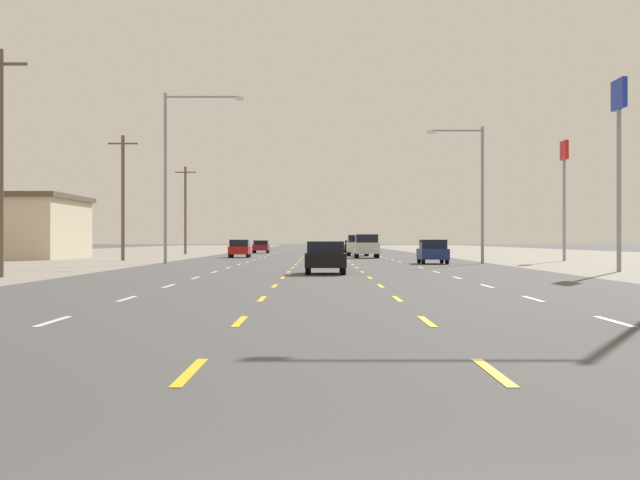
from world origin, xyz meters
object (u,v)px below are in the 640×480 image
(hatchback_far_left_far, at_px, (243,248))
(sedan_inner_right_distant_a, at_px, (355,246))
(streetlight_right_row_1, at_px, (480,184))
(pole_sign_right_row_1, at_px, (622,128))
(suv_inner_right_farther, at_px, (361,245))
(sedan_center_turn_near, at_px, (328,257))
(pole_sign_right_row_2, at_px, (567,173))
(sedan_far_left_farthest, at_px, (264,247))
(hatchback_far_right_mid, at_px, (436,252))
(suv_inner_right_midfar, at_px, (370,246))
(streetlight_left_row_1, at_px, (177,164))

(hatchback_far_left_far, bearing_deg, sedan_inner_right_distant_a, 71.25)
(sedan_inner_right_distant_a, xyz_separation_m, streetlight_right_row_1, (6.35, -53.90, 4.32))
(hatchback_far_left_far, height_order, pole_sign_right_row_1, pole_sign_right_row_1)
(hatchback_far_left_far, relative_size, suv_inner_right_farther, 0.80)
(sedan_center_turn_near, distance_m, pole_sign_right_row_1, 15.76)
(pole_sign_right_row_2, bearing_deg, sedan_far_left_farthest, 118.35)
(hatchback_far_right_mid, relative_size, pole_sign_right_row_2, 0.45)
(hatchback_far_left_far, bearing_deg, suv_inner_right_farther, 43.15)
(sedan_center_turn_near, relative_size, sedan_inner_right_distant_a, 1.00)
(hatchback_far_right_mid, height_order, hatchback_far_left_far, same)
(hatchback_far_right_mid, xyz_separation_m, sedan_inner_right_distant_a, (-3.49, 54.35, -0.03))
(suv_inner_right_midfar, bearing_deg, sedan_inner_right_distant_a, 90.38)
(hatchback_far_left_far, relative_size, streetlight_left_row_1, 0.36)
(suv_inner_right_midfar, relative_size, streetlight_right_row_1, 0.56)
(sedan_center_turn_near, bearing_deg, streetlight_left_row_1, 115.56)
(sedan_inner_right_distant_a, relative_size, pole_sign_right_row_1, 0.49)
(suv_inner_right_midfar, distance_m, pole_sign_right_row_1, 39.49)
(suv_inner_right_farther, bearing_deg, sedan_center_turn_near, -93.62)
(streetlight_left_row_1, relative_size, streetlight_right_row_1, 1.25)
(hatchback_far_right_mid, distance_m, suv_inner_right_farther, 33.23)
(pole_sign_right_row_2, bearing_deg, sedan_center_turn_near, -121.36)
(suv_inner_right_midfar, bearing_deg, streetlight_left_row_1, -122.45)
(streetlight_left_row_1, bearing_deg, pole_sign_right_row_2, 17.19)
(hatchback_far_right_mid, height_order, sedan_inner_right_distant_a, hatchback_far_right_mid)
(sedan_far_left_farthest, relative_size, sedan_inner_right_distant_a, 1.00)
(pole_sign_right_row_1, distance_m, streetlight_left_row_1, 29.05)
(sedan_inner_right_distant_a, height_order, streetlight_right_row_1, streetlight_right_row_1)
(sedan_far_left_farthest, distance_m, sedan_inner_right_distant_a, 10.46)
(streetlight_left_row_1, bearing_deg, pole_sign_right_row_1, -35.22)
(streetlight_left_row_1, bearing_deg, sedan_inner_right_distant_a, 76.39)
(streetlight_right_row_1, bearing_deg, pole_sign_right_row_2, 47.87)
(sedan_far_left_farthest, bearing_deg, suv_inner_right_midfar, -71.86)
(suv_inner_right_midfar, xyz_separation_m, streetlight_left_row_1, (-13.27, -20.87, 5.35))
(suv_inner_right_midfar, bearing_deg, hatchback_far_right_mid, -81.28)
(sedan_center_turn_near, bearing_deg, hatchback_far_left_far, 99.44)
(sedan_center_turn_near, distance_m, streetlight_left_row_1, 22.98)
(pole_sign_right_row_2, height_order, streetlight_right_row_1, streetlight_right_row_1)
(sedan_center_turn_near, xyz_separation_m, suv_inner_right_midfar, (3.66, 40.97, 0.27))
(sedan_center_turn_near, relative_size, streetlight_right_row_1, 0.51)
(streetlight_left_row_1, height_order, streetlight_right_row_1, streetlight_left_row_1)
(hatchback_far_left_far, relative_size, sedan_far_left_farthest, 0.87)
(streetlight_left_row_1, bearing_deg, hatchback_far_right_mid, -1.57)
(sedan_center_turn_near, bearing_deg, hatchback_far_right_mid, 70.58)
(pole_sign_right_row_2, bearing_deg, streetlight_left_row_1, -162.81)
(sedan_inner_right_distant_a, bearing_deg, hatchback_far_left_far, -108.75)
(hatchback_far_left_far, relative_size, pole_sign_right_row_1, 0.42)
(hatchback_far_left_far, distance_m, pole_sign_right_row_2, 28.94)
(sedan_inner_right_distant_a, bearing_deg, sedan_far_left_farthest, -177.45)
(hatchback_far_right_mid, relative_size, pole_sign_right_row_1, 0.42)
(sedan_far_left_farthest, relative_size, pole_sign_right_row_1, 0.49)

